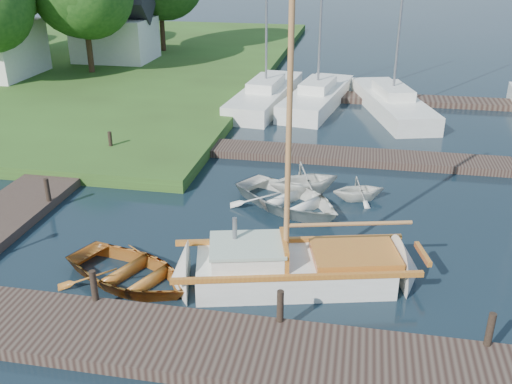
% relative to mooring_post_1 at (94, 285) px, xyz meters
% --- Properties ---
extents(ground, '(160.00, 160.00, 0.00)m').
position_rel_mooring_post_1_xyz_m(ground, '(3.00, 5.00, -0.70)').
color(ground, black).
rests_on(ground, ground).
extents(near_dock, '(18.00, 2.20, 0.30)m').
position_rel_mooring_post_1_xyz_m(near_dock, '(3.00, -1.00, -0.55)').
color(near_dock, '#30201A').
rests_on(near_dock, ground).
extents(left_dock, '(2.20, 18.00, 0.30)m').
position_rel_mooring_post_1_xyz_m(left_dock, '(-5.00, 7.00, -0.55)').
color(left_dock, '#30201A').
rests_on(left_dock, ground).
extents(far_dock, '(14.00, 1.60, 0.30)m').
position_rel_mooring_post_1_xyz_m(far_dock, '(5.00, 11.50, -0.55)').
color(far_dock, '#30201A').
rests_on(far_dock, ground).
extents(pontoon, '(30.00, 1.60, 0.30)m').
position_rel_mooring_post_1_xyz_m(pontoon, '(13.00, 21.00, -0.55)').
color(pontoon, '#30201A').
rests_on(pontoon, ground).
extents(mooring_post_1, '(0.16, 0.16, 0.80)m').
position_rel_mooring_post_1_xyz_m(mooring_post_1, '(0.00, 0.00, 0.00)').
color(mooring_post_1, black).
rests_on(mooring_post_1, near_dock).
extents(mooring_post_2, '(0.16, 0.16, 0.80)m').
position_rel_mooring_post_1_xyz_m(mooring_post_2, '(4.50, 0.00, 0.00)').
color(mooring_post_2, black).
rests_on(mooring_post_2, near_dock).
extents(mooring_post_3, '(0.16, 0.16, 0.80)m').
position_rel_mooring_post_1_xyz_m(mooring_post_3, '(9.00, 0.00, 0.00)').
color(mooring_post_3, black).
rests_on(mooring_post_3, near_dock).
extents(mooring_post_4, '(0.16, 0.16, 0.80)m').
position_rel_mooring_post_1_xyz_m(mooring_post_4, '(-4.00, 5.00, 0.00)').
color(mooring_post_4, black).
rests_on(mooring_post_4, left_dock).
extents(mooring_post_5, '(0.16, 0.16, 0.80)m').
position_rel_mooring_post_1_xyz_m(mooring_post_5, '(-4.00, 10.00, 0.00)').
color(mooring_post_5, black).
rests_on(mooring_post_5, left_dock).
extents(sailboat, '(7.41, 3.62, 9.83)m').
position_rel_mooring_post_1_xyz_m(sailboat, '(4.69, 2.14, -0.36)').
color(sailboat, silver).
rests_on(sailboat, ground).
extents(dinghy, '(4.56, 3.99, 0.79)m').
position_rel_mooring_post_1_xyz_m(dinghy, '(0.31, 1.34, -0.31)').
color(dinghy, '#9C401E').
rests_on(dinghy, ground).
extents(tender_b, '(3.21, 3.06, 1.32)m').
position_rel_mooring_post_1_xyz_m(tender_b, '(4.21, 7.74, -0.04)').
color(tender_b, silver).
rests_on(tender_b, ground).
extents(tender_c, '(5.02, 4.71, 0.85)m').
position_rel_mooring_post_1_xyz_m(tender_c, '(3.81, 6.59, -0.28)').
color(tender_c, silver).
rests_on(tender_c, ground).
extents(tender_d, '(2.22, 2.07, 0.95)m').
position_rel_mooring_post_1_xyz_m(tender_d, '(6.10, 7.65, -0.22)').
color(tender_d, silver).
rests_on(tender_d, ground).
extents(marina_boat_0, '(2.99, 8.98, 10.10)m').
position_rel_mooring_post_1_xyz_m(marina_boat_0, '(0.84, 19.32, -0.14)').
color(marina_boat_0, silver).
rests_on(marina_boat_0, ground).
extents(marina_boat_1, '(3.54, 8.32, 11.21)m').
position_rel_mooring_post_1_xyz_m(marina_boat_1, '(3.62, 19.44, -0.13)').
color(marina_boat_1, silver).
rests_on(marina_boat_1, ground).
extents(marina_boat_2, '(4.41, 8.65, 11.28)m').
position_rel_mooring_post_1_xyz_m(marina_boat_2, '(7.52, 18.89, -0.13)').
color(marina_boat_2, silver).
rests_on(marina_boat_2, ground).
extents(house_c, '(5.25, 4.00, 5.28)m').
position_rel_mooring_post_1_xyz_m(house_c, '(-11.00, 27.00, 1.88)').
color(house_c, silver).
rests_on(house_c, shore).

